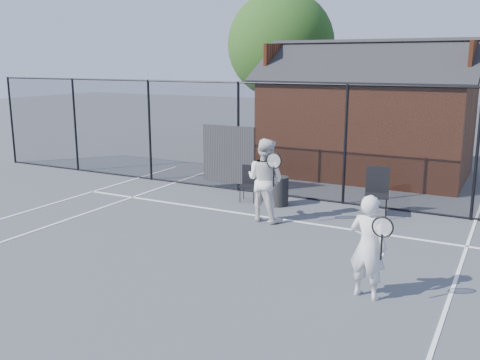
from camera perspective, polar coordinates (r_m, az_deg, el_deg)
The scene contains 10 objects.
ground at distance 9.80m, azimuth -3.67°, elevation -8.56°, with size 80.00×80.00×0.00m, color #4D5158.
court_lines at distance 8.78m, azimuth -8.27°, elevation -11.20°, with size 11.02×18.00×0.01m.
fence at distance 13.91m, azimuth 5.99°, elevation 3.90°, with size 22.04×3.00×3.00m.
clubhouse at distance 17.42m, azimuth 13.46°, elevation 5.89°, with size 6.50×4.36×4.19m.
tree_left at distance 23.23m, azimuth 4.38°, elevation 14.16°, with size 4.48×4.48×6.44m.
player_front at distance 8.30m, azimuth 13.51°, elevation -6.93°, with size 0.75×0.58×1.61m.
player_back at distance 11.94m, azimuth 2.69°, elevation 0.01°, with size 1.05×0.82×1.87m.
chair_left at distance 13.67m, azimuth 0.92°, elevation -0.46°, with size 0.43×0.45×0.90m, color black.
chair_right at distance 12.69m, azimuth 14.39°, elevation -1.36°, with size 0.54×0.56×1.12m, color black.
waste_bin at distance 13.34m, azimuth 4.12°, elevation -1.19°, with size 0.50×0.50×0.73m, color #272727.
Camera 1 is at (4.82, -7.77, 3.52)m, focal length 40.00 mm.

